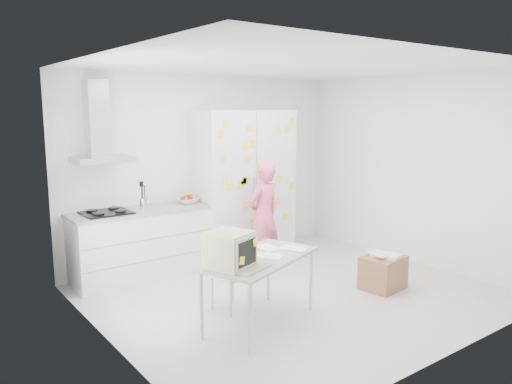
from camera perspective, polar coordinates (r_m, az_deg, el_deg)
floor at (r=6.20m, az=4.31°, el=-11.63°), size 4.50×4.00×0.02m
walls at (r=6.40m, az=0.23°, el=1.67°), size 4.52×4.01×2.70m
ceiling at (r=5.80m, az=4.65°, el=14.20°), size 4.50×4.00×0.02m
counter_run at (r=6.82m, az=-12.96°, el=-5.62°), size 1.84×0.63×1.28m
range_hood at (r=6.56m, az=-17.57°, el=6.76°), size 0.70×0.48×1.01m
tall_cabinet at (r=7.46m, az=-1.42°, el=0.86°), size 1.50×0.68×2.20m
person at (r=6.94m, az=0.89°, el=-2.71°), size 0.61×0.46×1.51m
desk at (r=4.92m, az=-1.64°, el=-7.18°), size 1.49×1.10×1.07m
chair at (r=5.62m, az=-3.28°, el=-8.59°), size 0.43×0.43×0.84m
cardboard_box at (r=6.48m, az=14.32°, el=-8.85°), size 0.57×0.48×0.45m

